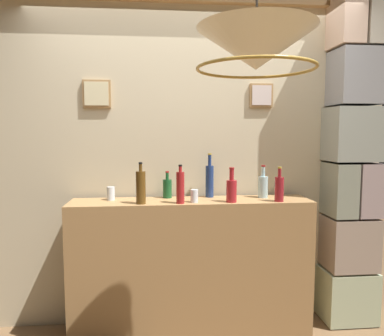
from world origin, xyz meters
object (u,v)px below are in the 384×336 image
liquor_bottle_whiskey (279,188)px  liquor_bottle_rum (180,187)px  pendant_lamp (256,50)px  liquor_bottle_rye (263,186)px  liquor_bottle_tequila (231,190)px  liquor_bottle_port (141,187)px  glass_tumbler_highball (194,196)px  liquor_bottle_mezcal (167,188)px  glass_tumbler_rocks (111,193)px  liquor_bottle_vermouth (210,180)px

liquor_bottle_whiskey → liquor_bottle_rum: (-0.73, -0.00, 0.02)m
liquor_bottle_whiskey → liquor_bottle_rum: size_ratio=0.92×
liquor_bottle_whiskey → liquor_bottle_rum: 0.73m
pendant_lamp → liquor_bottle_rye: bearing=70.8°
liquor_bottle_tequila → liquor_bottle_port: liquor_bottle_port is taller
liquor_bottle_tequila → liquor_bottle_rye: same height
liquor_bottle_port → glass_tumbler_highball: 0.39m
liquor_bottle_tequila → liquor_bottle_port: size_ratio=0.86×
liquor_bottle_rye → glass_tumbler_highball: size_ratio=2.72×
liquor_bottle_mezcal → liquor_bottle_rye: (0.75, -0.06, 0.01)m
glass_tumbler_rocks → pendant_lamp: (0.84, -0.97, 0.86)m
liquor_bottle_rum → glass_tumbler_highball: (0.10, 0.03, -0.07)m
liquor_bottle_rum → glass_tumbler_rocks: (-0.52, 0.18, -0.07)m
liquor_bottle_whiskey → liquor_bottle_rye: (-0.07, 0.17, -0.01)m
liquor_bottle_port → liquor_bottle_vermouth: size_ratio=0.86×
liquor_bottle_rum → glass_tumbler_rocks: liquor_bottle_rum is taller
liquor_bottle_tequila → liquor_bottle_rum: (-0.38, -0.01, 0.03)m
liquor_bottle_rum → glass_tumbler_highball: bearing=16.8°
glass_tumbler_highball → pendant_lamp: pendant_lamp is taller
liquor_bottle_whiskey → pendant_lamp: 1.21m
liquor_bottle_tequila → liquor_bottle_mezcal: size_ratio=1.22×
liquor_bottle_rye → liquor_bottle_rum: bearing=-165.3°
liquor_bottle_rye → liquor_bottle_vermouth: 0.42m
liquor_bottle_tequila → liquor_bottle_vermouth: size_ratio=0.74×
liquor_bottle_rye → pendant_lamp: pendant_lamp is taller
liquor_bottle_rum → liquor_bottle_tequila: bearing=1.9°
liquor_bottle_rum → liquor_bottle_port: 0.28m
liquor_bottle_port → liquor_bottle_rye: 0.96m
liquor_bottle_port → liquor_bottle_tequila: bearing=0.0°
liquor_bottle_port → glass_tumbler_highball: size_ratio=3.18×
liquor_bottle_vermouth → liquor_bottle_whiskey: bearing=-25.6°
liquor_bottle_rum → liquor_bottle_whiskey: bearing=0.3°
liquor_bottle_vermouth → glass_tumbler_highball: size_ratio=3.70×
liquor_bottle_whiskey → pendant_lamp: pendant_lamp is taller
liquor_bottle_mezcal → glass_tumbler_rocks: bearing=-172.8°
liquor_bottle_rum → liquor_bottle_vermouth: size_ratio=0.81×
liquor_bottle_tequila → glass_tumbler_rocks: (-0.89, 0.17, -0.04)m
glass_tumbler_rocks → liquor_bottle_mezcal: bearing=7.2°
liquor_bottle_tequila → liquor_bottle_mezcal: liquor_bottle_tequila is taller
liquor_bottle_whiskey → liquor_bottle_rum: liquor_bottle_rum is taller
liquor_bottle_mezcal → glass_tumbler_highball: 0.28m
liquor_bottle_tequila → liquor_bottle_port: bearing=-180.0°
liquor_bottle_port → liquor_bottle_vermouth: (0.53, 0.23, 0.01)m
liquor_bottle_mezcal → glass_tumbler_rocks: 0.43m
liquor_bottle_port → liquor_bottle_rye: (0.94, 0.16, -0.03)m
liquor_bottle_whiskey → liquor_bottle_port: size_ratio=0.86×
liquor_bottle_rum → liquor_bottle_vermouth: liquor_bottle_vermouth is taller
liquor_bottle_vermouth → pendant_lamp: pendant_lamp is taller
liquor_bottle_port → pendant_lamp: pendant_lamp is taller
liquor_bottle_vermouth → liquor_bottle_rye: bearing=-8.8°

